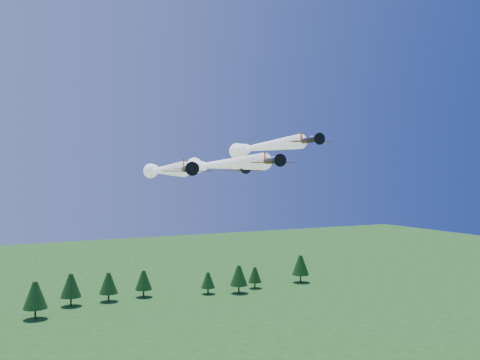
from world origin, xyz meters
name	(u,v)px	position (x,y,z in m)	size (l,w,h in m)	color
plane_lead	(215,165)	(5.14, 23.76, 47.61)	(15.26, 60.08, 3.70)	black
plane_left	(161,170)	(-2.56, 35.05, 46.53)	(16.26, 58.71, 3.70)	black
plane_right	(257,147)	(14.53, 23.09, 51.32)	(11.35, 44.40, 3.70)	black
plane_slot	(242,169)	(2.38, 6.61, 46.66)	(6.56, 7.26, 2.30)	black
treeline	(117,285)	(7.30, 112.46, 6.68)	(156.58, 20.69, 11.79)	#382314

